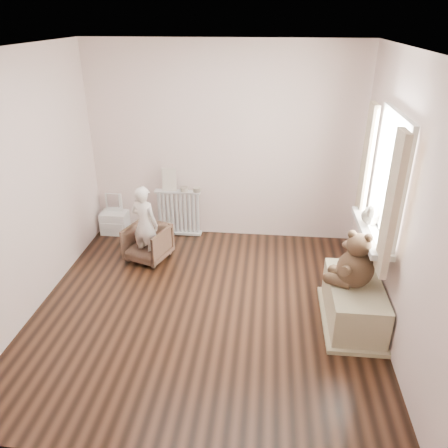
# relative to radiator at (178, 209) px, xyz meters

# --- Properties ---
(floor) EXTENTS (3.60, 3.60, 0.01)m
(floor) POSITION_rel_radiator_xyz_m (0.62, -1.68, -0.39)
(floor) COLOR black
(floor) RESTS_ON ground
(ceiling) EXTENTS (3.60, 3.60, 0.01)m
(ceiling) POSITION_rel_radiator_xyz_m (0.62, -1.68, 2.21)
(ceiling) COLOR white
(ceiling) RESTS_ON ground
(back_wall) EXTENTS (3.60, 0.02, 2.60)m
(back_wall) POSITION_rel_radiator_xyz_m (0.62, 0.12, 0.91)
(back_wall) COLOR white
(back_wall) RESTS_ON ground
(front_wall) EXTENTS (3.60, 0.02, 2.60)m
(front_wall) POSITION_rel_radiator_xyz_m (0.62, -3.48, 0.91)
(front_wall) COLOR white
(front_wall) RESTS_ON ground
(left_wall) EXTENTS (0.02, 3.60, 2.60)m
(left_wall) POSITION_rel_radiator_xyz_m (-1.18, -1.68, 0.91)
(left_wall) COLOR white
(left_wall) RESTS_ON ground
(right_wall) EXTENTS (0.02, 3.60, 2.60)m
(right_wall) POSITION_rel_radiator_xyz_m (2.42, -1.68, 0.91)
(right_wall) COLOR white
(right_wall) RESTS_ON ground
(window) EXTENTS (0.03, 0.90, 1.10)m
(window) POSITION_rel_radiator_xyz_m (2.38, -1.38, 1.06)
(window) COLOR white
(window) RESTS_ON right_wall
(window_sill) EXTENTS (0.22, 1.10, 0.06)m
(window_sill) POSITION_rel_radiator_xyz_m (2.29, -1.38, 0.48)
(window_sill) COLOR silver
(window_sill) RESTS_ON right_wall
(curtain_left) EXTENTS (0.06, 0.26, 1.30)m
(curtain_left) POSITION_rel_radiator_xyz_m (2.27, -1.95, 1.00)
(curtain_left) COLOR #C2B190
(curtain_left) RESTS_ON right_wall
(curtain_right) EXTENTS (0.06, 0.26, 1.30)m
(curtain_right) POSITION_rel_radiator_xyz_m (2.27, -0.81, 1.00)
(curtain_right) COLOR #C2B190
(curtain_right) RESTS_ON right_wall
(radiator) EXTENTS (0.63, 0.12, 0.67)m
(radiator) POSITION_rel_radiator_xyz_m (0.00, 0.00, 0.00)
(radiator) COLOR silver
(radiator) RESTS_ON floor
(paper_doll) EXTENTS (0.19, 0.02, 0.32)m
(paper_doll) POSITION_rel_radiator_xyz_m (-0.11, 0.00, 0.44)
(paper_doll) COLOR beige
(paper_doll) RESTS_ON radiator
(tin_a) EXTENTS (0.10, 0.10, 0.06)m
(tin_a) POSITION_rel_radiator_xyz_m (0.09, 0.00, 0.31)
(tin_a) COLOR #A59E8C
(tin_a) RESTS_ON radiator
(tin_b) EXTENTS (0.10, 0.10, 0.06)m
(tin_b) POSITION_rel_radiator_xyz_m (0.27, 0.00, 0.31)
(tin_b) COLOR #A59E8C
(tin_b) RESTS_ON radiator
(toy_vanity) EXTENTS (0.37, 0.26, 0.58)m
(toy_vanity) POSITION_rel_radiator_xyz_m (-0.93, -0.03, -0.11)
(toy_vanity) COLOR silver
(toy_vanity) RESTS_ON floor
(armchair) EXTENTS (0.62, 0.63, 0.46)m
(armchair) POSITION_rel_radiator_xyz_m (-0.26, -0.71, -0.16)
(armchair) COLOR #4F3728
(armchair) RESTS_ON floor
(child) EXTENTS (0.42, 0.34, 0.99)m
(child) POSITION_rel_radiator_xyz_m (-0.26, -0.76, 0.13)
(child) COLOR white
(child) RESTS_ON armchair
(toy_bench) EXTENTS (0.51, 0.97, 0.46)m
(toy_bench) POSITION_rel_radiator_xyz_m (2.14, -1.73, -0.19)
(toy_bench) COLOR #BBB48D
(toy_bench) RESTS_ON floor
(teddy_bear) EXTENTS (0.57, 0.51, 0.57)m
(teddy_bear) POSITION_rel_radiator_xyz_m (2.10, -1.75, 0.28)
(teddy_bear) COLOR #372618
(teddy_bear) RESTS_ON toy_bench
(plush_cat) EXTENTS (0.26, 0.33, 0.24)m
(plush_cat) POSITION_rel_radiator_xyz_m (2.28, -1.28, 0.61)
(plush_cat) COLOR #6B665C
(plush_cat) RESTS_ON window_sill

